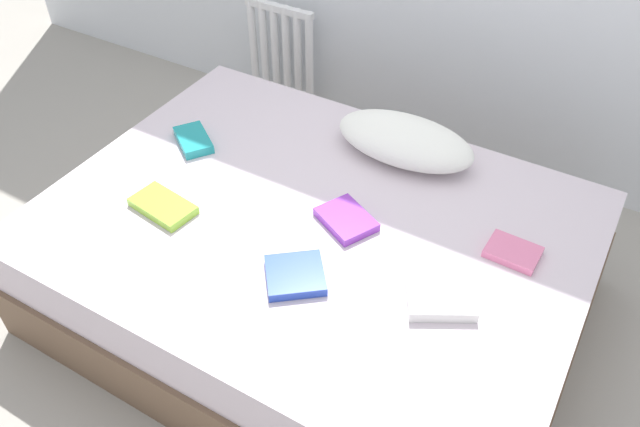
{
  "coord_description": "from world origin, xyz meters",
  "views": [
    {
      "loc": [
        0.88,
        -1.46,
        2.08
      ],
      "look_at": [
        0.0,
        0.05,
        0.48
      ],
      "focal_mm": 35.33,
      "sensor_mm": 36.0,
      "label": 1
    }
  ],
  "objects_px": {
    "textbook_lime": "(163,206)",
    "textbook_white": "(441,300)",
    "radiator": "(281,51)",
    "textbook_pink": "(513,252)",
    "textbook_teal": "(193,140)",
    "textbook_blue": "(295,275)",
    "bed": "(314,264)",
    "pillow": "(405,140)",
    "textbook_purple": "(346,219)"
  },
  "relations": [
    {
      "from": "bed",
      "to": "radiator",
      "type": "bearing_deg",
      "value": 127.53
    },
    {
      "from": "bed",
      "to": "pillow",
      "type": "bearing_deg",
      "value": 75.78
    },
    {
      "from": "textbook_teal",
      "to": "textbook_purple",
      "type": "height_order",
      "value": "textbook_teal"
    },
    {
      "from": "radiator",
      "to": "textbook_pink",
      "type": "height_order",
      "value": "radiator"
    },
    {
      "from": "textbook_purple",
      "to": "textbook_blue",
      "type": "bearing_deg",
      "value": -65.88
    },
    {
      "from": "textbook_blue",
      "to": "pillow",
      "type": "bearing_deg",
      "value": 49.56
    },
    {
      "from": "textbook_lime",
      "to": "textbook_teal",
      "type": "height_order",
      "value": "textbook_teal"
    },
    {
      "from": "textbook_white",
      "to": "pillow",
      "type": "bearing_deg",
      "value": 93.9
    },
    {
      "from": "radiator",
      "to": "textbook_white",
      "type": "bearing_deg",
      "value": -42.28
    },
    {
      "from": "textbook_lime",
      "to": "textbook_blue",
      "type": "bearing_deg",
      "value": 3.88
    },
    {
      "from": "bed",
      "to": "textbook_pink",
      "type": "xyz_separation_m",
      "value": [
        0.69,
        0.18,
        0.27
      ]
    },
    {
      "from": "radiator",
      "to": "textbook_purple",
      "type": "bearing_deg",
      "value": -48.2
    },
    {
      "from": "radiator",
      "to": "pillow",
      "type": "xyz_separation_m",
      "value": [
        1.05,
        -0.69,
        0.2
      ]
    },
    {
      "from": "textbook_white",
      "to": "textbook_blue",
      "type": "xyz_separation_m",
      "value": [
        -0.46,
        -0.14,
        -0.0
      ]
    },
    {
      "from": "bed",
      "to": "textbook_purple",
      "type": "relative_size",
      "value": 9.7
    },
    {
      "from": "radiator",
      "to": "textbook_purple",
      "type": "height_order",
      "value": "radiator"
    },
    {
      "from": "textbook_purple",
      "to": "textbook_blue",
      "type": "relative_size",
      "value": 1.08
    },
    {
      "from": "pillow",
      "to": "textbook_white",
      "type": "xyz_separation_m",
      "value": [
        0.43,
        -0.66,
        -0.06
      ]
    },
    {
      "from": "textbook_blue",
      "to": "textbook_purple",
      "type": "bearing_deg",
      "value": 48.65
    },
    {
      "from": "bed",
      "to": "radiator",
      "type": "height_order",
      "value": "radiator"
    },
    {
      "from": "radiator",
      "to": "textbook_blue",
      "type": "bearing_deg",
      "value": -55.5
    },
    {
      "from": "pillow",
      "to": "textbook_white",
      "type": "distance_m",
      "value": 0.79
    },
    {
      "from": "bed",
      "to": "textbook_teal",
      "type": "xyz_separation_m",
      "value": [
        -0.67,
        0.14,
        0.27
      ]
    },
    {
      "from": "textbook_white",
      "to": "textbook_purple",
      "type": "distance_m",
      "value": 0.48
    },
    {
      "from": "radiator",
      "to": "textbook_pink",
      "type": "bearing_deg",
      "value": -32.17
    },
    {
      "from": "bed",
      "to": "textbook_pink",
      "type": "height_order",
      "value": "textbook_pink"
    },
    {
      "from": "textbook_lime",
      "to": "textbook_white",
      "type": "bearing_deg",
      "value": 13.24
    },
    {
      "from": "radiator",
      "to": "textbook_purple",
      "type": "distance_m",
      "value": 1.57
    },
    {
      "from": "textbook_teal",
      "to": "textbook_pink",
      "type": "xyz_separation_m",
      "value": [
        1.37,
        0.04,
        -0.01
      ]
    },
    {
      "from": "bed",
      "to": "pillow",
      "type": "distance_m",
      "value": 0.62
    },
    {
      "from": "textbook_purple",
      "to": "textbook_teal",
      "type": "bearing_deg",
      "value": -160.62
    },
    {
      "from": "radiator",
      "to": "textbook_lime",
      "type": "relative_size",
      "value": 2.17
    },
    {
      "from": "radiator",
      "to": "pillow",
      "type": "bearing_deg",
      "value": -33.18
    },
    {
      "from": "radiator",
      "to": "textbook_pink",
      "type": "relative_size",
      "value": 2.99
    },
    {
      "from": "textbook_teal",
      "to": "textbook_blue",
      "type": "xyz_separation_m",
      "value": [
        0.77,
        -0.43,
        -0.0
      ]
    },
    {
      "from": "textbook_pink",
      "to": "radiator",
      "type": "bearing_deg",
      "value": 149.8
    },
    {
      "from": "textbook_blue",
      "to": "textbook_pink",
      "type": "bearing_deg",
      "value": 0.14
    },
    {
      "from": "pillow",
      "to": "textbook_pink",
      "type": "height_order",
      "value": "pillow"
    },
    {
      "from": "pillow",
      "to": "textbook_purple",
      "type": "xyz_separation_m",
      "value": [
        -0.01,
        -0.48,
        -0.06
      ]
    },
    {
      "from": "textbook_white",
      "to": "textbook_teal",
      "type": "height_order",
      "value": "textbook_white"
    },
    {
      "from": "textbook_white",
      "to": "textbook_lime",
      "type": "relative_size",
      "value": 0.88
    },
    {
      "from": "textbook_teal",
      "to": "textbook_purple",
      "type": "distance_m",
      "value": 0.8
    },
    {
      "from": "textbook_purple",
      "to": "textbook_pink",
      "type": "xyz_separation_m",
      "value": [
        0.58,
        0.15,
        -0.0
      ]
    },
    {
      "from": "bed",
      "to": "textbook_blue",
      "type": "relative_size",
      "value": 10.48
    },
    {
      "from": "bed",
      "to": "textbook_white",
      "type": "bearing_deg",
      "value": -14.91
    },
    {
      "from": "radiator",
      "to": "textbook_white",
      "type": "xyz_separation_m",
      "value": [
        1.48,
        -1.35,
        0.14
      ]
    },
    {
      "from": "textbook_blue",
      "to": "bed",
      "type": "bearing_deg",
      "value": 70.93
    },
    {
      "from": "radiator",
      "to": "textbook_white",
      "type": "relative_size",
      "value": 2.46
    },
    {
      "from": "textbook_lime",
      "to": "textbook_blue",
      "type": "relative_size",
      "value": 1.28
    },
    {
      "from": "bed",
      "to": "pillow",
      "type": "xyz_separation_m",
      "value": [
        0.13,
        0.51,
        0.33
      ]
    }
  ]
}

